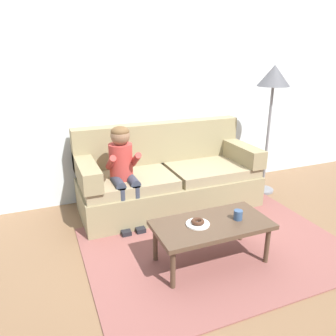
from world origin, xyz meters
TOP-DOWN VIEW (x-y plane):
  - ground at (0.00, 0.00)m, footprint 10.00×10.00m
  - wall_back at (0.00, 1.40)m, footprint 8.00×0.10m
  - area_rug at (0.00, -0.25)m, footprint 2.53×1.80m
  - couch at (-0.07, 0.86)m, footprint 2.18×0.90m
  - coffee_table at (-0.17, -0.43)m, footprint 1.05×0.53m
  - person_child at (-0.69, 0.64)m, footprint 0.34×0.58m
  - plate at (-0.30, -0.41)m, footprint 0.21×0.21m
  - donut at (-0.30, -0.41)m, footprint 0.17×0.17m
  - mug at (0.08, -0.46)m, footprint 0.08×0.08m
  - toy_controller at (0.43, 0.12)m, footprint 0.23×0.09m
  - floor_lamp at (1.33, 0.76)m, footprint 0.41×0.41m

SIDE VIEW (x-z plane):
  - ground at x=0.00m, z-range 0.00..0.00m
  - area_rug at x=0.00m, z-range 0.00..0.01m
  - toy_controller at x=0.43m, z-range 0.00..0.05m
  - couch at x=-0.07m, z-range -0.15..0.86m
  - coffee_table at x=-0.17m, z-range 0.16..0.57m
  - plate at x=-0.30m, z-range 0.41..0.42m
  - donut at x=-0.30m, z-range 0.42..0.46m
  - mug at x=0.08m, z-range 0.41..0.50m
  - person_child at x=-0.69m, z-range 0.12..1.22m
  - wall_back at x=0.00m, z-range 0.00..2.80m
  - floor_lamp at x=1.33m, z-range 0.60..2.30m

